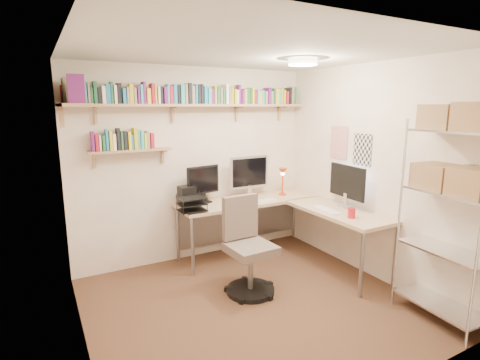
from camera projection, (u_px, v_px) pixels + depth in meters
name	position (u px, v px, depth m)	size (l,w,h in m)	color
ground	(253.00, 304.00, 3.87)	(3.20, 3.20, 0.00)	#492B1F
room_shell	(255.00, 155.00, 3.57)	(3.24, 3.04, 2.52)	beige
wall_shelves	(167.00, 105.00, 4.39)	(3.12, 1.09, 0.80)	tan
corner_desk	(263.00, 204.00, 4.85)	(2.07, 1.98, 1.34)	#CFAE87
office_chair	(248.00, 253.00, 4.07)	(0.55, 0.56, 1.05)	black
wire_rack	(457.00, 166.00, 3.30)	(0.46, 0.85, 2.04)	silver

